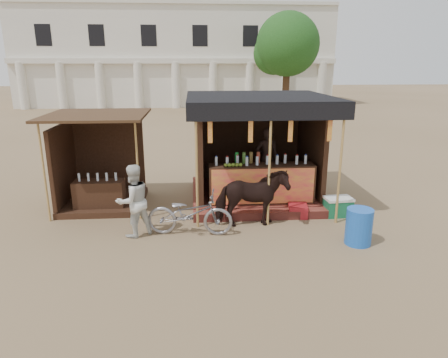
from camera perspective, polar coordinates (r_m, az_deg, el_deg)
ground at (r=7.75m, az=0.92°, el=-11.19°), size 120.00×120.00×0.00m
main_stall at (r=10.65m, az=4.75°, el=2.38°), size 3.60×3.61×2.78m
secondary_stall at (r=10.74m, az=-17.80°, el=0.81°), size 2.40×2.40×2.38m
cow at (r=8.91m, az=3.94°, el=-2.76°), size 1.64×0.83×1.34m
motorbike at (r=8.58m, az=-4.90°, el=-4.92°), size 1.89×0.87×0.96m
bystander at (r=8.61m, az=-12.82°, el=-3.06°), size 0.96×0.92×1.57m
blue_barrel at (r=8.60m, az=18.71°, el=-6.46°), size 0.70×0.70×0.75m
red_crate at (r=9.80m, az=10.48°, el=-4.46°), size 0.50×0.50×0.30m
cooler at (r=10.05m, az=15.97°, el=-3.79°), size 0.67×0.49×0.46m
background_building at (r=36.81m, az=-6.76°, el=16.83°), size 26.00×7.45×8.18m
tree at (r=29.71m, az=8.63°, el=18.17°), size 4.50×4.40×7.00m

